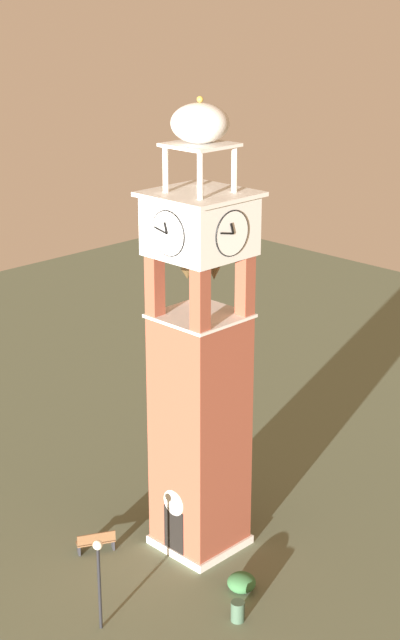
% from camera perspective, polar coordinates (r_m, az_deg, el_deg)
% --- Properties ---
extents(ground, '(80.00, 80.00, 0.00)m').
position_cam_1_polar(ground, '(41.12, 0.00, -13.25)').
color(ground, '#5B664C').
extents(clock_tower, '(3.61, 3.61, 18.52)m').
position_cam_1_polar(clock_tower, '(37.55, -0.00, -3.45)').
color(clock_tower, brown).
rests_on(clock_tower, ground).
extents(park_bench, '(1.14, 1.62, 0.95)m').
position_cam_1_polar(park_bench, '(40.52, -6.28, -13.12)').
color(park_bench, brown).
rests_on(park_bench, ground).
extents(lamp_post, '(0.36, 0.36, 3.69)m').
position_cam_1_polar(lamp_post, '(35.21, -6.12, -14.60)').
color(lamp_post, black).
rests_on(lamp_post, ground).
extents(trash_bin, '(0.52, 0.52, 0.80)m').
position_cam_1_polar(trash_bin, '(36.66, 2.28, -17.11)').
color(trash_bin, '#38513D').
rests_on(trash_bin, ground).
extents(shrub_near_entry, '(0.78, 0.78, 1.00)m').
position_cam_1_polar(shrub_near_entry, '(44.57, 1.11, -9.71)').
color(shrub_near_entry, '#336638').
rests_on(shrub_near_entry, ground).
extents(shrub_left_of_tower, '(1.12, 1.12, 0.72)m').
position_cam_1_polar(shrub_left_of_tower, '(38.19, 2.51, -15.50)').
color(shrub_left_of_tower, '#336638').
rests_on(shrub_left_of_tower, ground).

